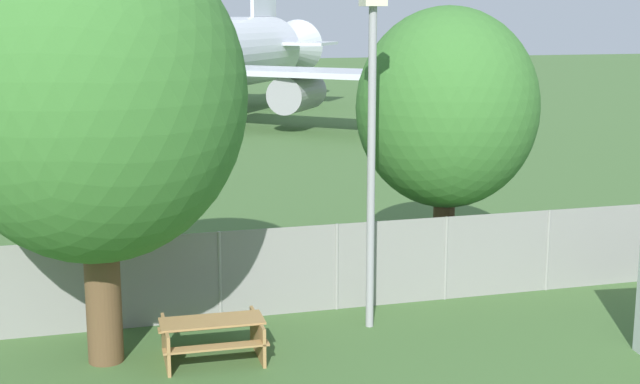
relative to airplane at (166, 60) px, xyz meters
The scene contains 6 objects.
perimeter_fence 32.66m from the airplane, 89.75° to the right, with size 56.07×0.07×1.90m.
airplane is the anchor object (origin of this frame).
picnic_bench_open_grass 34.93m from the airplane, 94.80° to the right, with size 1.95×1.45×0.76m.
tree_near_hangar 34.56m from the airplane, 98.02° to the right, with size 5.40×5.40×7.89m.
tree_left_of_cabin 31.65m from the airplane, 84.44° to the right, with size 4.18×4.18×6.51m.
light_mast 33.76m from the airplane, 89.19° to the right, with size 0.44×0.44×6.82m.
Camera 1 is at (-5.36, -6.88, 6.31)m, focal length 50.00 mm.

